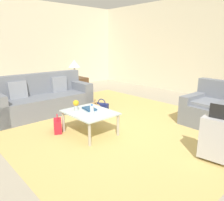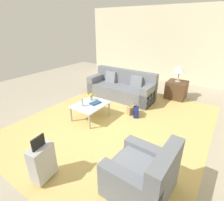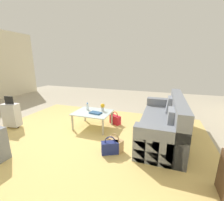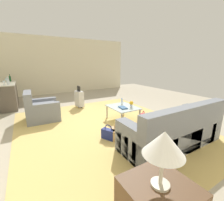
{
  "view_description": "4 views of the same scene",
  "coord_description": "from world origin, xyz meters",
  "px_view_note": "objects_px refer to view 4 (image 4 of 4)",
  "views": [
    {
      "loc": [
        2.71,
        -2.78,
        1.65
      ],
      "look_at": [
        -0.22,
        -0.11,
        0.61
      ],
      "focal_mm": 35.0,
      "sensor_mm": 36.0,
      "label": 1
    },
    {
      "loc": [
        2.76,
        2.36,
        2.42
      ],
      "look_at": [
        -0.61,
        0.06,
        0.6
      ],
      "focal_mm": 28.0,
      "sensor_mm": 36.0,
      "label": 2
    },
    {
      "loc": [
        -2.08,
        2.82,
        1.7
      ],
      "look_at": [
        -0.98,
        -0.37,
        0.82
      ],
      "focal_mm": 24.0,
      "sensor_mm": 36.0,
      "label": 3
    },
    {
      "loc": [
        -3.99,
        2.0,
        1.72
      ],
      "look_at": [
        -0.78,
        0.1,
        0.78
      ],
      "focal_mm": 24.0,
      "sensor_mm": 36.0,
      "label": 4
    }
  ],
  "objects_px": {
    "coffee_table": "(123,108)",
    "bar_console": "(8,95)",
    "table_lamp": "(164,144)",
    "wine_glass_left_of_centre": "(6,80)",
    "water_bottle": "(122,102)",
    "handbag_red": "(143,118)",
    "wine_bottle_green": "(10,79)",
    "couch": "(176,132)",
    "coffee_table_book": "(123,108)",
    "armchair": "(40,110)",
    "wine_bottle_clear": "(8,81)",
    "wine_glass_leftmost": "(4,82)",
    "handbag_tan": "(115,133)",
    "suitcase_silver": "(79,99)",
    "handbag_navy": "(108,134)",
    "flower_vase": "(131,104)",
    "wine_glass_right_of_centre": "(6,79)"
  },
  "relations": [
    {
      "from": "handbag_tan",
      "to": "table_lamp",
      "type": "bearing_deg",
      "value": 160.47
    },
    {
      "from": "coffee_table",
      "to": "bar_console",
      "type": "bearing_deg",
      "value": 41.53
    },
    {
      "from": "coffee_table",
      "to": "wine_glass_leftmost",
      "type": "height_order",
      "value": "wine_glass_leftmost"
    },
    {
      "from": "flower_vase",
      "to": "suitcase_silver",
      "type": "bearing_deg",
      "value": 20.95
    },
    {
      "from": "wine_glass_right_of_centre",
      "to": "handbag_navy",
      "type": "bearing_deg",
      "value": -156.52
    },
    {
      "from": "couch",
      "to": "armchair",
      "type": "height_order",
      "value": "couch"
    },
    {
      "from": "handbag_red",
      "to": "handbag_navy",
      "type": "distance_m",
      "value": 1.42
    },
    {
      "from": "wine_glass_left_of_centre",
      "to": "handbag_navy",
      "type": "xyz_separation_m",
      "value": [
        -4.32,
        -2.11,
        -0.94
      ]
    },
    {
      "from": "couch",
      "to": "handbag_red",
      "type": "distance_m",
      "value": 1.36
    },
    {
      "from": "table_lamp",
      "to": "couch",
      "type": "bearing_deg",
      "value": -57.89
    },
    {
      "from": "coffee_table_book",
      "to": "handbag_tan",
      "type": "height_order",
      "value": "coffee_table_book"
    },
    {
      "from": "coffee_table",
      "to": "handbag_red",
      "type": "distance_m",
      "value": 0.68
    },
    {
      "from": "coffee_table_book",
      "to": "wine_bottle_clear",
      "type": "xyz_separation_m",
      "value": [
        3.06,
        2.9,
        0.63
      ]
    },
    {
      "from": "water_bottle",
      "to": "handbag_tan",
      "type": "relative_size",
      "value": 0.57
    },
    {
      "from": "coffee_table_book",
      "to": "suitcase_silver",
      "type": "bearing_deg",
      "value": 25.49
    },
    {
      "from": "table_lamp",
      "to": "wine_bottle_clear",
      "type": "distance_m",
      "value": 5.93
    },
    {
      "from": "bar_console",
      "to": "handbag_navy",
      "type": "distance_m",
      "value": 4.84
    },
    {
      "from": "coffee_table_book",
      "to": "wine_bottle_clear",
      "type": "bearing_deg",
      "value": 52.65
    },
    {
      "from": "wine_bottle_green",
      "to": "handbag_navy",
      "type": "bearing_deg",
      "value": -157.51
    },
    {
      "from": "bar_console",
      "to": "wine_glass_leftmost",
      "type": "xyz_separation_m",
      "value": [
        -0.63,
        0.01,
        0.57
      ]
    },
    {
      "from": "couch",
      "to": "wine_glass_leftmost",
      "type": "relative_size",
      "value": 14.98
    },
    {
      "from": "wine_glass_right_of_centre",
      "to": "handbag_tan",
      "type": "distance_m",
      "value": 5.59
    },
    {
      "from": "handbag_navy",
      "to": "couch",
      "type": "bearing_deg",
      "value": -132.46
    },
    {
      "from": "couch",
      "to": "wine_bottle_green",
      "type": "height_order",
      "value": "wine_bottle_green"
    },
    {
      "from": "couch",
      "to": "coffee_table_book",
      "type": "height_order",
      "value": "couch"
    },
    {
      "from": "table_lamp",
      "to": "wine_glass_left_of_centre",
      "type": "height_order",
      "value": "table_lamp"
    },
    {
      "from": "coffee_table_book",
      "to": "wine_glass_left_of_centre",
      "type": "relative_size",
      "value": 1.9
    },
    {
      "from": "handbag_tan",
      "to": "couch",
      "type": "bearing_deg",
      "value": -134.91
    },
    {
      "from": "couch",
      "to": "bar_console",
      "type": "distance_m",
      "value": 6.19
    },
    {
      "from": "handbag_red",
      "to": "armchair",
      "type": "bearing_deg",
      "value": 55.36
    },
    {
      "from": "wine_glass_left_of_centre",
      "to": "handbag_red",
      "type": "height_order",
      "value": "wine_glass_left_of_centre"
    },
    {
      "from": "bar_console",
      "to": "handbag_red",
      "type": "xyz_separation_m",
      "value": [
        -3.98,
        -3.51,
        -0.37
      ]
    },
    {
      "from": "table_lamp",
      "to": "handbag_tan",
      "type": "bearing_deg",
      "value": -19.53
    },
    {
      "from": "table_lamp",
      "to": "bar_console",
      "type": "xyz_separation_m",
      "value": [
        6.3,
        1.6,
        -0.53
      ]
    },
    {
      "from": "bar_console",
      "to": "wine_glass_left_of_centre",
      "type": "height_order",
      "value": "wine_glass_left_of_centre"
    },
    {
      "from": "bar_console",
      "to": "wine_bottle_green",
      "type": "height_order",
      "value": "wine_bottle_green"
    },
    {
      "from": "armchair",
      "to": "wine_bottle_clear",
      "type": "relative_size",
      "value": 3.16
    },
    {
      "from": "couch",
      "to": "wine_glass_left_of_centre",
      "type": "xyz_separation_m",
      "value": [
        5.3,
        3.18,
        0.75
      ]
    },
    {
      "from": "wine_glass_left_of_centre",
      "to": "suitcase_silver",
      "type": "height_order",
      "value": "wine_glass_left_of_centre"
    },
    {
      "from": "wine_glass_right_of_centre",
      "to": "bar_console",
      "type": "bearing_deg",
      "value": -178.65
    },
    {
      "from": "water_bottle",
      "to": "handbag_red",
      "type": "bearing_deg",
      "value": -155.41
    },
    {
      "from": "armchair",
      "to": "water_bottle",
      "type": "height_order",
      "value": "armchair"
    },
    {
      "from": "armchair",
      "to": "handbag_tan",
      "type": "bearing_deg",
      "value": -148.2
    },
    {
      "from": "bar_console",
      "to": "wine_bottle_green",
      "type": "distance_m",
      "value": 0.81
    },
    {
      "from": "armchair",
      "to": "suitcase_silver",
      "type": "height_order",
      "value": "armchair"
    },
    {
      "from": "couch",
      "to": "flower_vase",
      "type": "relative_size",
      "value": 11.28
    },
    {
      "from": "table_lamp",
      "to": "wine_bottle_clear",
      "type": "bearing_deg",
      "value": 14.48
    },
    {
      "from": "couch",
      "to": "coffee_table",
      "type": "distance_m",
      "value": 1.8
    },
    {
      "from": "wine_glass_leftmost",
      "to": "handbag_tan",
      "type": "relative_size",
      "value": 0.43
    },
    {
      "from": "suitcase_silver",
      "to": "handbag_navy",
      "type": "bearing_deg",
      "value": 174.66
    }
  ]
}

